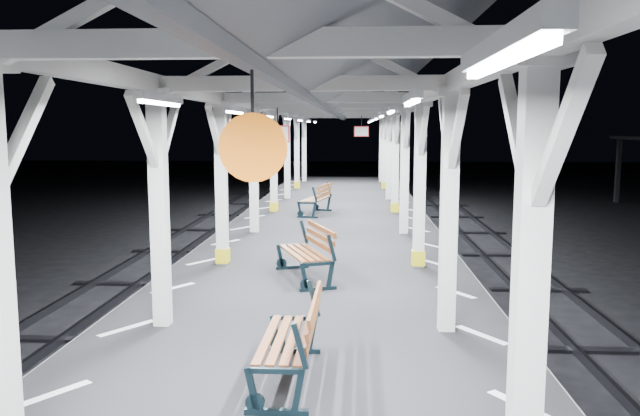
{
  "coord_description": "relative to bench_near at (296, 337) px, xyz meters",
  "views": [
    {
      "loc": [
        0.75,
        -10.46,
        3.79
      ],
      "look_at": [
        0.02,
        1.84,
        2.2
      ],
      "focal_mm": 35.0,
      "sensor_mm": 36.0,
      "label": 1
    }
  ],
  "objects": [
    {
      "name": "ground",
      "position": [
        -0.09,
        3.87,
        -1.51
      ],
      "size": [
        120.0,
        120.0,
        0.0
      ],
      "primitive_type": "plane",
      "color": "black",
      "rests_on": "ground"
    },
    {
      "name": "track_right",
      "position": [
        4.91,
        3.87,
        -1.43
      ],
      "size": [
        2.2,
        60.0,
        0.16
      ],
      "color": "#2D2D33",
      "rests_on": "ground"
    },
    {
      "name": "platform",
      "position": [
        -0.09,
        3.87,
        -1.01
      ],
      "size": [
        6.0,
        50.0,
        1.0
      ],
      "primitive_type": "cube",
      "color": "black",
      "rests_on": "ground"
    },
    {
      "name": "bench_far",
      "position": [
        -0.58,
        13.35,
        0.02
      ],
      "size": [
        1.05,
        1.93,
        0.99
      ],
      "rotation": [
        0.0,
        0.0,
        -0.21
      ],
      "color": "black",
      "rests_on": "platform"
    },
    {
      "name": "canopy",
      "position": [
        -0.09,
        3.86,
        3.05
      ],
      "size": [
        5.4,
        49.0,
        4.65
      ],
      "color": "silver",
      "rests_on": "platform"
    },
    {
      "name": "hazard_stripes_left",
      "position": [
        -2.54,
        3.87,
        -0.5
      ],
      "size": [
        1.0,
        48.0,
        0.01
      ],
      "primitive_type": "cube",
      "color": "silver",
      "rests_on": "platform"
    },
    {
      "name": "hazard_stripes_right",
      "position": [
        2.36,
        3.87,
        -0.5
      ],
      "size": [
        1.0,
        48.0,
        0.01
      ],
      "primitive_type": "cube",
      "color": "silver",
      "rests_on": "platform"
    },
    {
      "name": "track_left",
      "position": [
        -5.09,
        3.87,
        -1.43
      ],
      "size": [
        2.2,
        60.0,
        0.16
      ],
      "color": "#2D2D33",
      "rests_on": "ground"
    },
    {
      "name": "bench_mid",
      "position": [
        -0.2,
        4.72,
        0.02
      ],
      "size": [
        1.26,
        1.95,
        0.99
      ],
      "rotation": [
        0.0,
        0.0,
        0.36
      ],
      "color": "black",
      "rests_on": "platform"
    },
    {
      "name": "bench_near",
      "position": [
        0.0,
        0.0,
        0.0
      ],
      "size": [
        0.67,
        1.76,
        0.95
      ],
      "rotation": [
        0.0,
        0.0,
        -0.01
      ],
      "color": "black",
      "rests_on": "platform"
    }
  ]
}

